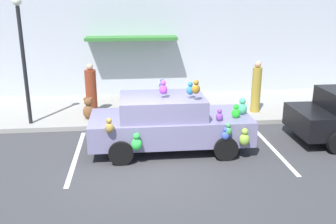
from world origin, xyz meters
The scene contains 10 objects.
ground_plane centered at (0.00, 0.00, 0.00)m, with size 60.00×60.00×0.00m, color #38383A.
sidewalk centered at (0.00, 5.00, 0.07)m, with size 24.00×4.00×0.15m, color gray.
storefront_building centered at (0.00, 7.14, 3.19)m, with size 24.00×1.25×6.40m.
parking_stripe_front centered at (3.70, 1.00, 0.00)m, with size 0.12×3.60×0.01m, color silver.
parking_stripe_rear centered at (-1.81, 1.00, 0.00)m, with size 0.12×3.60×0.01m, color silver.
plush_covered_car centered at (0.75, 1.26, 0.80)m, with size 4.42×2.16×2.10m.
teddy_bear_on_sidewalk centered at (-1.71, 3.76, 0.50)m, with size 0.40×0.33×0.76m.
street_lamp_post centered at (-3.58, 3.50, 2.59)m, with size 0.28×0.28×4.00m.
pedestrian_near_shopfront centered at (-1.67, 4.46, 0.96)m, with size 0.39×0.39×1.77m.
pedestrian_walking_past centered at (4.17, 4.01, 1.01)m, with size 0.33×0.33×1.83m.
Camera 1 is at (-0.29, -8.55, 4.18)m, focal length 40.02 mm.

